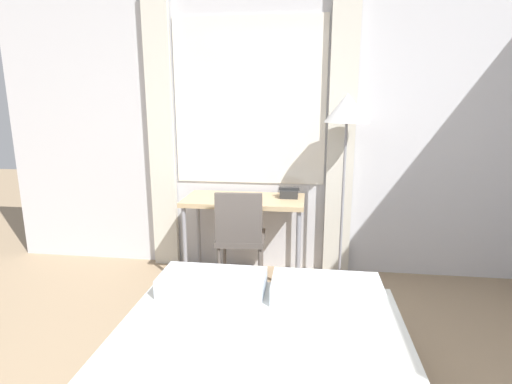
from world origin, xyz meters
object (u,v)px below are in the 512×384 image
at_px(desk, 244,206).
at_px(desk_chair, 240,234).
at_px(telephone, 289,193).
at_px(standing_lamp, 347,120).
at_px(book, 243,198).

xyz_separation_m(desk, desk_chair, (0.01, -0.25, -0.17)).
height_order(desk, telephone, telephone).
bearing_deg(standing_lamp, telephone, 173.14).
bearing_deg(desk, telephone, 11.39).
height_order(desk_chair, standing_lamp, standing_lamp).
height_order(standing_lamp, telephone, standing_lamp).
xyz_separation_m(desk, book, (-0.00, -0.04, 0.09)).
height_order(desk_chair, telephone, desk_chair).
bearing_deg(telephone, standing_lamp, -6.86).
distance_m(standing_lamp, book, 1.09).
xyz_separation_m(standing_lamp, telephone, (-0.47, 0.06, -0.64)).
bearing_deg(desk_chair, standing_lamp, 13.82).
height_order(telephone, book, telephone).
height_order(desk, standing_lamp, standing_lamp).
distance_m(desk, desk_chair, 0.30).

